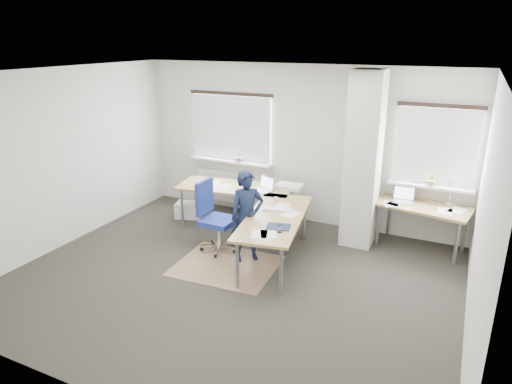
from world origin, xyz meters
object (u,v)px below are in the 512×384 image
at_px(desk_main, 256,202).
at_px(person, 247,217).
at_px(desk_side, 423,208).
at_px(task_chair, 217,231).

bearing_deg(desk_main, person, -86.51).
distance_m(desk_main, desk_side, 2.62).
distance_m(task_chair, person, 0.71).
relative_size(task_chair, person, 0.80).
xyz_separation_m(desk_side, person, (-2.32, -1.53, 0.01)).
height_order(desk_main, desk_side, desk_side).
bearing_deg(task_chair, desk_main, 53.23).
bearing_deg(desk_side, desk_main, -150.40).
bearing_deg(desk_main, desk_side, 9.60).
height_order(desk_main, task_chair, task_chair).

